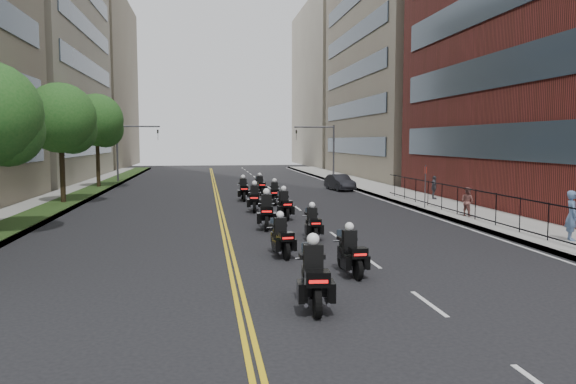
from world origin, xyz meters
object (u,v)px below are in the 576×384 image
at_px(motorcycle_2, 281,239).
at_px(parked_sedan, 340,182).
at_px(motorcycle_7, 275,194).
at_px(motorcycle_8, 243,190).
at_px(motorcycle_6, 255,199).
at_px(motorcycle_1, 351,254).
at_px(motorcycle_9, 260,186).
at_px(motorcycle_5, 284,206).
at_px(motorcycle_4, 267,213).
at_px(pedestrian_b, 467,202).
at_px(pedestrian_c, 434,187).
at_px(motorcycle_0, 314,279).
at_px(motorcycle_3, 313,224).
at_px(pedestrian_a, 572,215).

relative_size(motorcycle_2, parked_sedan, 0.55).
relative_size(motorcycle_7, motorcycle_8, 0.95).
relative_size(motorcycle_6, parked_sedan, 0.61).
distance_m(motorcycle_1, motorcycle_9, 25.26).
bearing_deg(motorcycle_5, motorcycle_7, 84.38).
relative_size(motorcycle_9, parked_sedan, 0.57).
height_order(motorcycle_2, parked_sedan, motorcycle_2).
xyz_separation_m(motorcycle_2, motorcycle_4, (0.17, 6.24, 0.11)).
height_order(motorcycle_2, motorcycle_7, motorcycle_7).
distance_m(motorcycle_4, pedestrian_b, 10.85).
relative_size(pedestrian_b, pedestrian_c, 0.96).
bearing_deg(pedestrian_b, motorcycle_5, 57.05).
distance_m(motorcycle_1, motorcycle_8, 21.64).
bearing_deg(motorcycle_5, motorcycle_4, -115.12).
bearing_deg(motorcycle_4, motorcycle_1, -75.06).
relative_size(motorcycle_0, motorcycle_4, 0.98).
xyz_separation_m(motorcycle_2, motorcycle_3, (1.77, 3.31, -0.03)).
bearing_deg(pedestrian_a, motorcycle_7, 53.74).
height_order(motorcycle_0, motorcycle_5, motorcycle_0).
xyz_separation_m(motorcycle_3, pedestrian_c, (10.79, 12.95, 0.33)).
distance_m(motorcycle_5, pedestrian_a, 13.37).
distance_m(motorcycle_1, pedestrian_a, 10.57).
distance_m(motorcycle_0, motorcycle_7, 22.18).
bearing_deg(motorcycle_6, motorcycle_2, -84.74).
bearing_deg(motorcycle_7, motorcycle_1, -84.21).
distance_m(motorcycle_3, motorcycle_7, 12.59).
bearing_deg(motorcycle_0, pedestrian_c, 65.54).
xyz_separation_m(motorcycle_8, pedestrian_a, (11.68, -17.90, 0.44)).
height_order(parked_sedan, pedestrian_a, pedestrian_a).
distance_m(motorcycle_1, motorcycle_4, 9.40).
relative_size(motorcycle_4, pedestrian_c, 1.62).
bearing_deg(motorcycle_5, motorcycle_0, -98.20).
bearing_deg(motorcycle_0, motorcycle_9, 91.85).
bearing_deg(pedestrian_b, pedestrian_a, 160.59).
height_order(motorcycle_2, motorcycle_5, motorcycle_5).
distance_m(motorcycle_4, pedestrian_c, 15.93).
bearing_deg(pedestrian_a, pedestrian_b, 26.57).
xyz_separation_m(motorcycle_6, motorcycle_8, (-0.24, 5.93, -0.00)).
relative_size(motorcycle_2, motorcycle_6, 0.90).
bearing_deg(motorcycle_8, motorcycle_9, 68.05).
bearing_deg(motorcycle_4, motorcycle_9, 90.95).
bearing_deg(pedestrian_b, motorcycle_3, 92.07).
height_order(motorcycle_2, pedestrian_a, pedestrian_a).
distance_m(motorcycle_0, motorcycle_5, 15.57).
bearing_deg(motorcycle_4, motorcycle_2, -86.09).
bearing_deg(motorcycle_6, motorcycle_9, 88.62).
relative_size(motorcycle_1, motorcycle_3, 1.05).
bearing_deg(motorcycle_2, pedestrian_c, 44.89).
bearing_deg(motorcycle_3, motorcycle_5, 94.63).
xyz_separation_m(motorcycle_0, motorcycle_9, (1.48, 28.44, -0.06)).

